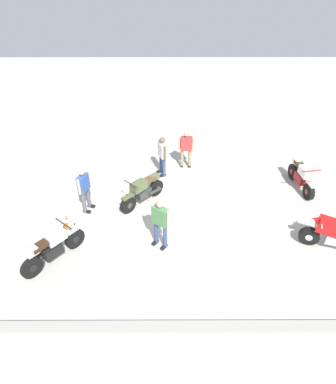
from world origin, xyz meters
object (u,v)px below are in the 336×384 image
object	(u,v)px
person_in_red_shirt	(186,147)
motorcycle_silver_cruiser	(53,247)
person_in_blue_shirt	(84,187)
traffic_cone	(67,222)
motorcycle_red_sportbike	(335,234)
person_in_white_shirt	(162,154)
person_in_green_shirt	(160,221)
motorcycle_olive_vintage	(143,191)
motorcycle_cream_vintage	(302,177)

from	to	relation	value
person_in_red_shirt	motorcycle_silver_cruiser	bearing A→B (deg)	146.54
person_in_blue_shirt	traffic_cone	distance (m)	1.25
motorcycle_red_sportbike	motorcycle_silver_cruiser	size ratio (longest dim) A/B	1.12
person_in_blue_shirt	motorcycle_red_sportbike	bearing A→B (deg)	3.14
person_in_red_shirt	person_in_white_shirt	xyz separation A→B (m)	(0.95, 0.55, 0.01)
person_in_blue_shirt	person_in_red_shirt	xyz separation A→B (m)	(-3.51, -2.81, -0.03)
motorcycle_red_sportbike	person_in_red_shirt	distance (m)	6.27
person_in_green_shirt	traffic_cone	bearing A→B (deg)	-68.31
person_in_red_shirt	person_in_white_shirt	bearing A→B (deg)	124.40
motorcycle_olive_vintage	person_in_green_shirt	size ratio (longest dim) A/B	0.92
person_in_green_shirt	person_in_red_shirt	world-z (taller)	person_in_green_shirt
person_in_white_shirt	traffic_cone	size ratio (longest dim) A/B	3.04
motorcycle_silver_cruiser	traffic_cone	distance (m)	1.43
motorcycle_red_sportbike	person_in_blue_shirt	size ratio (longest dim) A/B	1.17
motorcycle_cream_vintage	motorcycle_olive_vintage	bearing A→B (deg)	-87.11
motorcycle_cream_vintage	person_in_blue_shirt	bearing A→B (deg)	-86.57
person_in_green_shirt	person_in_red_shirt	bearing A→B (deg)	-155.89
motorcycle_cream_vintage	person_in_red_shirt	world-z (taller)	person_in_red_shirt
motorcycle_silver_cruiser	person_in_white_shirt	distance (m)	5.54
motorcycle_olive_vintage	motorcycle_cream_vintage	world-z (taller)	same
motorcycle_red_sportbike	person_in_blue_shirt	bearing A→B (deg)	5.16
person_in_green_shirt	person_in_blue_shirt	bearing A→B (deg)	-87.98
motorcycle_olive_vintage	traffic_cone	xyz separation A→B (m)	(2.34, 1.33, -0.23)
motorcycle_olive_vintage	motorcycle_cream_vintage	distance (m)	5.89
person_in_blue_shirt	motorcycle_cream_vintage	bearing A→B (deg)	26.60
motorcycle_olive_vintage	motorcycle_silver_cruiser	xyz separation A→B (m)	(2.37, 2.74, 0.03)
motorcycle_olive_vintage	motorcycle_silver_cruiser	world-z (taller)	motorcycle_silver_cruiser
motorcycle_cream_vintage	person_in_red_shirt	distance (m)	4.49
motorcycle_cream_vintage	person_in_white_shirt	world-z (taller)	person_in_white_shirt
motorcycle_red_sportbike	motorcycle_silver_cruiser	world-z (taller)	motorcycle_red_sportbike
motorcycle_olive_vintage	motorcycle_cream_vintage	size ratio (longest dim) A/B	0.79
motorcycle_cream_vintage	person_in_green_shirt	bearing A→B (deg)	-65.83
motorcycle_red_sportbike	motorcycle_cream_vintage	world-z (taller)	motorcycle_red_sportbike
person_in_blue_shirt	person_in_green_shirt	distance (m)	3.08
traffic_cone	person_in_red_shirt	bearing A→B (deg)	-136.38
motorcycle_silver_cruiser	traffic_cone	world-z (taller)	motorcycle_silver_cruiser
motorcycle_silver_cruiser	traffic_cone	xyz separation A→B (m)	(-0.04, -1.41, -0.26)
person_in_blue_shirt	traffic_cone	size ratio (longest dim) A/B	3.09
motorcycle_olive_vintage	motorcycle_cream_vintage	bearing A→B (deg)	141.51
motorcycle_cream_vintage	motorcycle_silver_cruiser	bearing A→B (deg)	-72.04
motorcycle_silver_cruiser	motorcycle_cream_vintage	bearing A→B (deg)	-26.92
motorcycle_cream_vintage	person_in_red_shirt	size ratio (longest dim) A/B	1.22
motorcycle_cream_vintage	person_in_green_shirt	xyz separation A→B (m)	(5.17, 3.01, 0.47)
motorcycle_cream_vintage	person_in_blue_shirt	distance (m)	7.84
person_in_green_shirt	person_in_white_shirt	bearing A→B (deg)	-144.13
person_in_blue_shirt	person_in_white_shirt	size ratio (longest dim) A/B	1.01
motorcycle_silver_cruiser	person_in_red_shirt	size ratio (longest dim) A/B	1.06
person_in_green_shirt	person_in_white_shirt	world-z (taller)	person_in_green_shirt
person_in_green_shirt	person_in_red_shirt	xyz separation A→B (m)	(-0.96, -4.53, -0.06)
motorcycle_cream_vintage	person_in_blue_shirt	size ratio (longest dim) A/B	1.20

